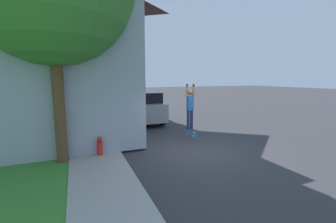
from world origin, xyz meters
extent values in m
plane|color=#333335|center=(0.00, 0.00, 0.00)|extent=(120.00, 120.00, 0.00)
cube|color=#9E9E99|center=(-3.60, 6.00, 0.05)|extent=(1.80, 80.00, 0.10)
cube|color=#99A3B2|center=(-7.13, 5.06, 3.33)|extent=(10.94, 8.58, 6.49)
cylinder|color=brown|center=(-4.69, 0.49, 2.24)|extent=(0.36, 0.36, 4.32)
cube|color=gray|center=(-0.27, 6.70, 0.83)|extent=(2.04, 5.02, 1.07)
cube|color=black|center=(-0.27, 6.83, 1.68)|extent=(1.88, 3.91, 0.62)
cylinder|color=black|center=(-1.25, 8.26, 0.40)|extent=(0.24, 0.79, 0.79)
cylinder|color=black|center=(0.71, 8.26, 0.40)|extent=(0.24, 0.79, 0.79)
cylinder|color=black|center=(-1.25, 5.14, 0.40)|extent=(0.24, 0.79, 0.79)
cylinder|color=black|center=(0.71, 5.14, 0.40)|extent=(0.24, 0.79, 0.79)
cube|color=maroon|center=(0.28, 20.90, 0.54)|extent=(1.81, 4.05, 0.71)
cube|color=black|center=(0.28, 20.80, 1.15)|extent=(1.60, 2.11, 0.52)
cylinder|color=black|center=(-0.60, 22.11, 0.30)|extent=(0.20, 0.60, 0.60)
cylinder|color=black|center=(1.15, 22.11, 0.30)|extent=(0.20, 0.60, 0.60)
cylinder|color=black|center=(-0.60, 19.68, 0.30)|extent=(0.20, 0.60, 0.60)
cylinder|color=black|center=(1.15, 19.68, 0.30)|extent=(0.20, 0.60, 0.60)
cylinder|color=#192347|center=(0.38, 1.08, 1.04)|extent=(0.13, 0.13, 0.83)
cylinder|color=#192347|center=(0.55, 1.08, 1.04)|extent=(0.13, 0.13, 0.83)
cube|color=#1E4C93|center=(0.46, 1.08, 1.78)|extent=(0.25, 0.20, 0.64)
sphere|color=brown|center=(0.46, 1.08, 2.25)|extent=(0.23, 0.23, 0.23)
cylinder|color=brown|center=(0.30, 1.08, 2.33)|extent=(0.09, 0.09, 0.57)
cylinder|color=brown|center=(0.62, 1.08, 2.33)|extent=(0.09, 0.09, 0.57)
cube|color=#236B99|center=(0.50, 0.91, 0.45)|extent=(0.12, 0.80, 0.19)
cylinder|color=silver|center=(0.49, 1.16, 0.56)|extent=(0.03, 0.06, 0.06)
cylinder|color=silver|center=(0.41, 1.16, 0.40)|extent=(0.03, 0.06, 0.06)
cylinder|color=silver|center=(0.47, 0.66, 0.56)|extent=(0.03, 0.06, 0.06)
cylinder|color=silver|center=(0.40, 0.66, 0.41)|extent=(0.03, 0.06, 0.06)
cylinder|color=red|center=(-3.46, 0.62, 0.35)|extent=(0.20, 0.20, 0.50)
sphere|color=red|center=(-3.46, 0.62, 0.68)|extent=(0.18, 0.18, 0.18)
camera|label=1|loc=(-4.20, -7.58, 2.88)|focal=24.00mm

